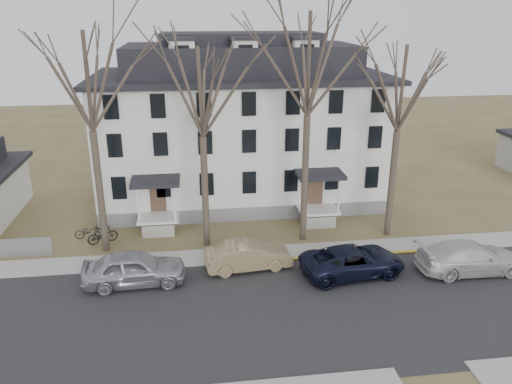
{
  "coord_description": "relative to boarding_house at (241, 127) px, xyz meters",
  "views": [
    {
      "loc": [
        -5.57,
        -17.95,
        13.58
      ],
      "look_at": [
        -2.07,
        9.0,
        3.57
      ],
      "focal_mm": 35.0,
      "sensor_mm": 36.0,
      "label": 1
    }
  ],
  "objects": [
    {
      "name": "ground",
      "position": [
        2.0,
        -17.95,
        -5.38
      ],
      "size": [
        120.0,
        120.0,
        0.0
      ],
      "primitive_type": "plane",
      "color": "brown",
      "rests_on": "ground"
    },
    {
      "name": "main_road",
      "position": [
        2.0,
        -15.95,
        -5.38
      ],
      "size": [
        120.0,
        10.0,
        0.04
      ],
      "primitive_type": "cube",
      "color": "#27272A",
      "rests_on": "ground"
    },
    {
      "name": "far_sidewalk",
      "position": [
        2.0,
        -9.95,
        -5.38
      ],
      "size": [
        120.0,
        2.0,
        0.08
      ],
      "primitive_type": "cube",
      "color": "#A09F97",
      "rests_on": "ground"
    },
    {
      "name": "yellow_curb",
      "position": [
        7.0,
        -10.85,
        -5.38
      ],
      "size": [
        14.0,
        0.25,
        0.06
      ],
      "primitive_type": "cube",
      "color": "gold",
      "rests_on": "ground"
    },
    {
      "name": "boarding_house",
      "position": [
        0.0,
        0.0,
        0.0
      ],
      "size": [
        20.8,
        12.36,
        12.05
      ],
      "color": "slate",
      "rests_on": "ground"
    },
    {
      "name": "tree_far_left",
      "position": [
        -9.0,
        -8.15,
        4.96
      ],
      "size": [
        8.4,
        8.4,
        13.72
      ],
      "color": "#473B31",
      "rests_on": "ground"
    },
    {
      "name": "tree_mid_left",
      "position": [
        -3.0,
        -8.15,
        4.22
      ],
      "size": [
        7.8,
        7.8,
        12.74
      ],
      "color": "#473B31",
      "rests_on": "ground"
    },
    {
      "name": "tree_center",
      "position": [
        3.0,
        -8.15,
        5.71
      ],
      "size": [
        9.0,
        9.0,
        14.7
      ],
      "color": "#473B31",
      "rests_on": "ground"
    },
    {
      "name": "tree_mid_right",
      "position": [
        8.5,
        -8.15,
        4.22
      ],
      "size": [
        7.8,
        7.8,
        12.74
      ],
      "color": "#473B31",
      "rests_on": "ground"
    },
    {
      "name": "car_silver",
      "position": [
        -6.89,
        -12.4,
        -4.48
      ],
      "size": [
        5.37,
        2.34,
        1.8
      ],
      "primitive_type": "imported",
      "rotation": [
        0.0,
        0.0,
        1.61
      ],
      "color": "#A0A0A8",
      "rests_on": "ground"
    },
    {
      "name": "car_tan",
      "position": [
        -0.83,
        -11.53,
        -4.59
      ],
      "size": [
        4.92,
        2.19,
        1.57
      ],
      "primitive_type": "imported",
      "rotation": [
        0.0,
        0.0,
        1.68
      ],
      "color": "#927A56",
      "rests_on": "ground"
    },
    {
      "name": "car_navy",
      "position": [
        4.67,
        -12.9,
        -4.6
      ],
      "size": [
        5.93,
        3.3,
        1.57
      ],
      "primitive_type": "imported",
      "rotation": [
        0.0,
        0.0,
        1.7
      ],
      "color": "black",
      "rests_on": "ground"
    },
    {
      "name": "car_white",
      "position": [
        11.11,
        -13.4,
        -4.54
      ],
      "size": [
        5.81,
        2.37,
        1.69
      ],
      "primitive_type": "imported",
      "rotation": [
        0.0,
        0.0,
        1.57
      ],
      "color": "silver",
      "rests_on": "ground"
    },
    {
      "name": "bicycle_left",
      "position": [
        -10.28,
        -6.34,
        -4.92
      ],
      "size": [
        1.82,
        0.91,
        0.91
      ],
      "primitive_type": "imported",
      "rotation": [
        0.0,
        0.0,
        1.75
      ],
      "color": "black",
      "rests_on": "ground"
    },
    {
      "name": "bicycle_right",
      "position": [
        -9.32,
        -7.23,
        -4.82
      ],
      "size": [
        1.91,
        1.21,
        1.12
      ],
      "primitive_type": "imported",
      "rotation": [
        0.0,
        0.0,
        1.98
      ],
      "color": "black",
      "rests_on": "ground"
    }
  ]
}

